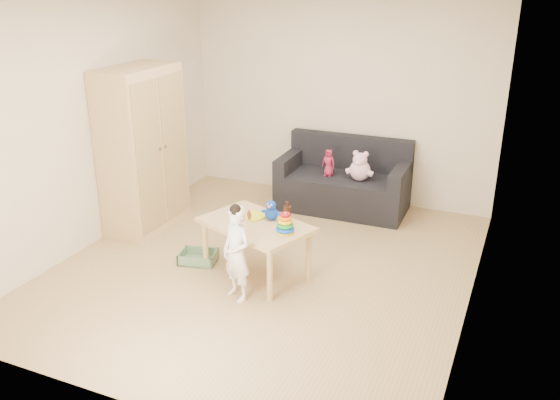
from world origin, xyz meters
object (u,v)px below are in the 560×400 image
at_px(sofa, 342,192).
at_px(toddler, 237,255).
at_px(play_table, 256,249).
at_px(wardrobe, 143,149).

relative_size(sofa, toddler, 1.80).
distance_m(sofa, play_table, 2.01).
bearing_deg(play_table, wardrobe, 160.81).
height_order(play_table, toddler, toddler).
relative_size(wardrobe, play_table, 1.77).
bearing_deg(play_table, toddler, -84.91).
bearing_deg(sofa, toddler, -95.96).
bearing_deg(wardrobe, sofa, 35.49).
bearing_deg(sofa, play_table, -98.34).
bearing_deg(toddler, wardrobe, 173.09).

